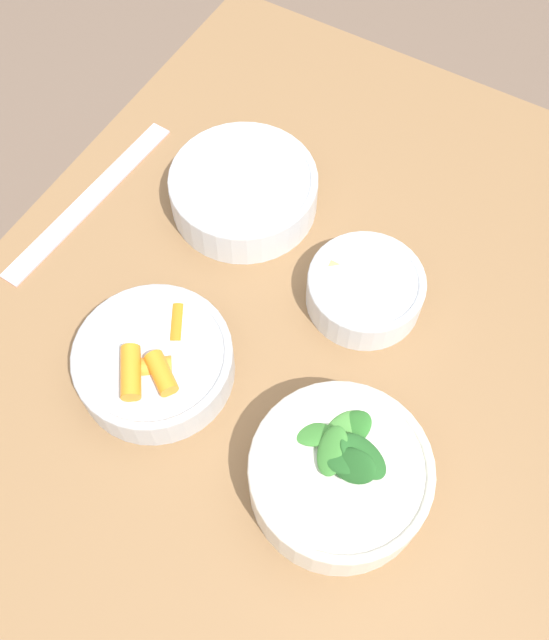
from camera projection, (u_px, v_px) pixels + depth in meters
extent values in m
plane|color=brown|center=(272.00, 518.00, 1.49)|extent=(10.00, 10.00, 0.00)
cube|color=olive|center=(270.00, 368.00, 0.84)|extent=(1.10, 0.77, 0.03)
cube|color=brown|center=(254.00, 185.00, 1.45)|extent=(0.06, 0.06, 0.72)
cylinder|color=silver|center=(155.00, 363.00, 0.80)|extent=(0.18, 0.18, 0.05)
torus|color=silver|center=(152.00, 354.00, 0.78)|extent=(0.18, 0.18, 0.01)
cylinder|color=orange|center=(178.00, 326.00, 0.81)|extent=(0.05, 0.04, 0.02)
cylinder|color=orange|center=(161.00, 358.00, 0.79)|extent=(0.06, 0.05, 0.02)
cylinder|color=orange|center=(150.00, 368.00, 0.78)|extent=(0.05, 0.05, 0.02)
cylinder|color=orange|center=(116.00, 373.00, 0.78)|extent=(0.04, 0.05, 0.02)
cylinder|color=orange|center=(131.00, 372.00, 0.76)|extent=(0.06, 0.05, 0.02)
cylinder|color=orange|center=(161.00, 373.00, 0.76)|extent=(0.04, 0.05, 0.02)
cylinder|color=silver|center=(339.00, 476.00, 0.73)|extent=(0.19, 0.19, 0.06)
torus|color=silver|center=(342.00, 468.00, 0.71)|extent=(0.19, 0.19, 0.01)
ellipsoid|color=#4C933D|center=(345.00, 430.00, 0.72)|extent=(0.06, 0.05, 0.02)
ellipsoid|color=#235B23|center=(353.00, 466.00, 0.68)|extent=(0.04, 0.06, 0.05)
ellipsoid|color=#3D8433|center=(332.00, 451.00, 0.70)|extent=(0.05, 0.05, 0.04)
ellipsoid|color=#4C933D|center=(344.00, 424.00, 0.73)|extent=(0.03, 0.04, 0.02)
ellipsoid|color=#235B23|center=(343.00, 462.00, 0.69)|extent=(0.03, 0.04, 0.02)
ellipsoid|color=#235B23|center=(363.00, 456.00, 0.70)|extent=(0.04, 0.06, 0.05)
ellipsoid|color=#4C933D|center=(304.00, 420.00, 0.75)|extent=(0.05, 0.06, 0.03)
ellipsoid|color=#2D7028|center=(347.00, 432.00, 0.73)|extent=(0.07, 0.06, 0.04)
ellipsoid|color=#3D8433|center=(314.00, 434.00, 0.72)|extent=(0.04, 0.05, 0.03)
cylinder|color=silver|center=(244.00, 192.00, 0.92)|extent=(0.19, 0.19, 0.05)
torus|color=silver|center=(243.00, 179.00, 0.89)|extent=(0.19, 0.19, 0.01)
cylinder|color=brown|center=(244.00, 196.00, 0.92)|extent=(0.17, 0.17, 0.03)
ellipsoid|color=#8E5B3D|center=(226.00, 174.00, 0.92)|extent=(0.01, 0.01, 0.01)
ellipsoid|color=#8E5B3D|center=(251.00, 143.00, 0.94)|extent=(0.01, 0.01, 0.01)
ellipsoid|color=#AD7551|center=(241.00, 208.00, 0.89)|extent=(0.01, 0.01, 0.01)
ellipsoid|color=#8E5B3D|center=(185.00, 191.00, 0.90)|extent=(0.01, 0.01, 0.01)
ellipsoid|color=#AD7551|center=(272.00, 202.00, 0.89)|extent=(0.01, 0.01, 0.01)
ellipsoid|color=#8E5B3D|center=(201.00, 149.00, 0.93)|extent=(0.01, 0.01, 0.01)
ellipsoid|color=#8E5B3D|center=(277.00, 150.00, 0.93)|extent=(0.01, 0.01, 0.01)
ellipsoid|color=#AD7551|center=(306.00, 184.00, 0.90)|extent=(0.01, 0.01, 0.01)
ellipsoid|color=#A36B4C|center=(254.00, 176.00, 0.91)|extent=(0.01, 0.01, 0.01)
cylinder|color=#E0A88E|center=(290.00, 178.00, 0.91)|extent=(0.02, 0.02, 0.01)
cylinder|color=#E0A88E|center=(201.00, 158.00, 0.92)|extent=(0.03, 0.03, 0.01)
cylinder|color=silver|center=(365.00, 291.00, 0.85)|extent=(0.14, 0.14, 0.04)
torus|color=silver|center=(367.00, 281.00, 0.83)|extent=(0.14, 0.14, 0.01)
cube|color=tan|center=(366.00, 280.00, 0.85)|extent=(0.06, 0.06, 0.02)
cube|color=tan|center=(365.00, 297.00, 0.83)|extent=(0.07, 0.07, 0.01)
cube|color=tan|center=(342.00, 286.00, 0.83)|extent=(0.05, 0.05, 0.02)
cube|color=tan|center=(375.00, 269.00, 0.84)|extent=(0.08, 0.07, 0.01)
cube|color=#EFB7C6|center=(90.00, 200.00, 0.94)|extent=(0.31, 0.05, 0.00)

